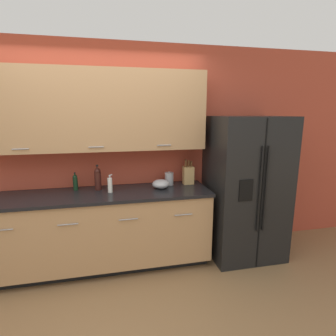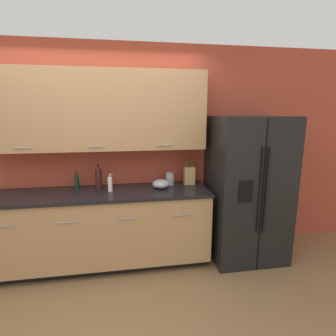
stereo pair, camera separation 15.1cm
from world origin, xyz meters
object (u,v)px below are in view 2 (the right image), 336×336
(refrigerator, at_px, (247,189))
(mixing_bowl, at_px, (161,184))
(wine_bottle, at_px, (99,177))
(knife_block, at_px, (189,175))
(steel_canister, at_px, (170,179))
(soap_dispenser, at_px, (110,184))
(oil_bottle, at_px, (77,181))

(refrigerator, bearing_deg, mixing_bowl, 175.07)
(refrigerator, height_order, mixing_bowl, refrigerator)
(refrigerator, distance_m, wine_bottle, 1.80)
(refrigerator, height_order, knife_block, refrigerator)
(knife_block, xyz_separation_m, steel_canister, (-0.24, 0.01, -0.04))
(soap_dispenser, bearing_deg, wine_bottle, 135.67)
(refrigerator, xyz_separation_m, soap_dispenser, (-1.64, 0.06, 0.12))
(wine_bottle, relative_size, oil_bottle, 1.43)
(refrigerator, xyz_separation_m, knife_block, (-0.68, 0.22, 0.15))
(soap_dispenser, relative_size, oil_bottle, 0.98)
(wine_bottle, bearing_deg, oil_bottle, 170.44)
(oil_bottle, distance_m, steel_canister, 1.11)
(steel_canister, bearing_deg, mixing_bowl, -135.06)
(knife_block, height_order, mixing_bowl, knife_block)
(wine_bottle, distance_m, oil_bottle, 0.26)
(refrigerator, relative_size, mixing_bowl, 8.56)
(knife_block, bearing_deg, steel_canister, 178.58)
(refrigerator, height_order, steel_canister, refrigerator)
(oil_bottle, bearing_deg, wine_bottle, -9.56)
(oil_bottle, bearing_deg, soap_dispenser, -24.15)
(refrigerator, xyz_separation_m, mixing_bowl, (-1.05, 0.09, 0.09))
(knife_block, bearing_deg, soap_dispenser, -170.72)
(knife_block, xyz_separation_m, soap_dispenser, (-0.96, -0.16, -0.03))
(steel_canister, xyz_separation_m, mixing_bowl, (-0.13, -0.13, -0.03))
(mixing_bowl, bearing_deg, steel_canister, 44.94)
(refrigerator, bearing_deg, oil_bottle, 173.44)
(knife_block, relative_size, soap_dispenser, 1.55)
(refrigerator, bearing_deg, soap_dispenser, 177.97)
(refrigerator, relative_size, soap_dispenser, 8.56)
(knife_block, height_order, soap_dispenser, knife_block)
(knife_block, bearing_deg, oil_bottle, 179.23)
(mixing_bowl, bearing_deg, refrigerator, -4.93)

